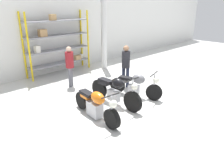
{
  "coord_description": "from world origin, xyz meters",
  "views": [
    {
      "loc": [
        -4.65,
        -4.36,
        3.17
      ],
      "look_at": [
        0.0,
        0.4,
        0.7
      ],
      "focal_mm": 35.0,
      "sensor_mm": 36.0,
      "label": 1
    }
  ],
  "objects": [
    {
      "name": "motorcycle_orange",
      "position": [
        -1.0,
        0.05,
        0.41
      ],
      "size": [
        0.58,
        2.09,
        0.96
      ],
      "rotation": [
        0.0,
        0.0,
        -1.67
      ],
      "color": "black",
      "rests_on": "ground_plane"
    },
    {
      "name": "motorcycle_grey",
      "position": [
        1.04,
        0.24,
        0.45
      ],
      "size": [
        0.87,
        1.95,
        0.96
      ],
      "rotation": [
        0.0,
        0.0,
        -1.29
      ],
      "color": "black",
      "rests_on": "ground_plane"
    },
    {
      "name": "back_wall",
      "position": [
        0.0,
        5.03,
        1.8
      ],
      "size": [
        30.0,
        0.08,
        3.6
      ],
      "color": "white",
      "rests_on": "ground_plane"
    },
    {
      "name": "person_near_rack",
      "position": [
        -0.03,
        2.74,
        0.95
      ],
      "size": [
        0.45,
        0.45,
        1.62
      ],
      "rotation": [
        0.0,
        0.0,
        2.26
      ],
      "color": "#595960",
      "rests_on": "ground_plane"
    },
    {
      "name": "shelving_rack",
      "position": [
        0.64,
        4.65,
        1.47
      ],
      "size": [
        3.17,
        0.63,
        2.86
      ],
      "color": "yellow",
      "rests_on": "ground_plane"
    },
    {
      "name": "ground_plane",
      "position": [
        0.0,
        0.0,
        0.0
      ],
      "size": [
        30.0,
        30.0,
        0.0
      ],
      "primitive_type": "plane",
      "color": "silver"
    },
    {
      "name": "motorcycle_black",
      "position": [
        0.03,
        0.3,
        0.49
      ],
      "size": [
        0.6,
        2.2,
        1.06
      ],
      "rotation": [
        0.0,
        0.0,
        -1.56
      ],
      "color": "black",
      "rests_on": "ground_plane"
    },
    {
      "name": "support_pillar",
      "position": [
        2.68,
        3.71,
        1.8
      ],
      "size": [
        0.28,
        0.28,
        3.6
      ],
      "color": "silver",
      "rests_on": "ground_plane"
    },
    {
      "name": "person_browsing",
      "position": [
        1.49,
        1.16,
        0.98
      ],
      "size": [
        0.4,
        0.4,
        1.67
      ],
      "rotation": [
        0.0,
        0.0,
        3.43
      ],
      "color": "#1E2338",
      "rests_on": "ground_plane"
    }
  ]
}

